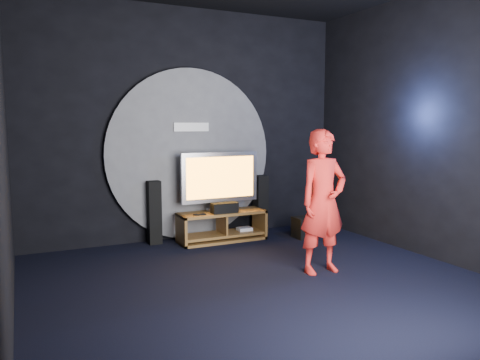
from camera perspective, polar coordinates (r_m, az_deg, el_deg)
name	(u,v)px	position (r m, az deg, el deg)	size (l,w,h in m)	color
floor	(266,286)	(5.26, 3.24, -12.79)	(5.00, 5.00, 0.00)	black
back_wall	(189,125)	(7.25, -6.25, 6.68)	(5.00, 0.04, 3.50)	black
front_wall	(478,128)	(3.02, 27.03, 5.70)	(5.00, 0.04, 3.50)	black
left_wall	(1,126)	(4.35, -27.08, 5.84)	(0.04, 5.00, 3.50)	black
right_wall	(439,125)	(6.54, 23.07, 6.15)	(0.04, 5.00, 3.50)	black
wall_disc_panel	(190,154)	(7.21, -6.06, 3.12)	(2.60, 0.11, 2.60)	#515156
media_console	(222,228)	(7.13, -2.16, -5.88)	(1.33, 0.45, 0.45)	brown
tv	(220,179)	(7.07, -2.46, 0.12)	(1.22, 0.22, 0.89)	#A1A1A8
center_speaker	(225,208)	(6.97, -1.89, -3.41)	(0.40, 0.15, 0.15)	black
remote	(200,214)	(6.82, -4.93, -4.21)	(0.18, 0.05, 0.02)	black
tower_speaker_left	(154,212)	(7.04, -10.45, -3.89)	(0.19, 0.21, 0.94)	black
tower_speaker_right	(261,204)	(7.60, 2.53, -2.97)	(0.19, 0.21, 0.94)	black
subwoofer	(304,227)	(7.39, 7.77, -5.76)	(0.29, 0.29, 0.32)	black
player	(323,202)	(5.62, 10.09, -2.62)	(0.62, 0.41, 1.71)	red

